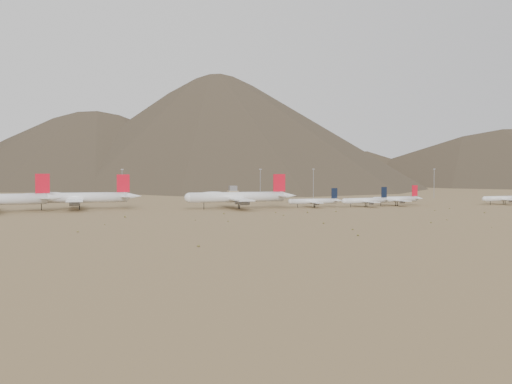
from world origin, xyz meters
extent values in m
plane|color=#9A7D4F|center=(0.00, 0.00, 0.00)|extent=(3000.00, 3000.00, 0.00)
cone|color=white|center=(-101.06, 26.60, 8.42)|extent=(12.46, 7.67, 6.05)
cube|color=white|center=(-106.21, 25.85, 8.59)|extent=(9.06, 23.27, 0.40)
cube|color=red|center=(-107.50, 25.66, 17.24)|extent=(8.46, 1.82, 11.93)
cylinder|color=white|center=(-87.57, 40.06, 7.65)|extent=(63.00, 7.90, 6.50)
sphere|color=white|center=(-119.00, 39.36, 7.65)|extent=(6.37, 6.37, 6.37)
cone|color=white|center=(-52.37, 40.84, 8.14)|extent=(11.44, 6.10, 5.85)
cube|color=white|center=(-88.83, 40.03, 6.67)|extent=(11.34, 57.84, 0.81)
cube|color=white|center=(-57.40, 40.73, 8.30)|extent=(6.15, 22.02, 0.39)
cube|color=red|center=(-58.66, 40.70, 16.66)|extent=(8.18, 0.77, 11.53)
cylinder|color=black|center=(-109.57, 39.57, 2.20)|extent=(0.42, 0.42, 4.40)
cylinder|color=black|center=(-86.35, 41.71, 2.20)|extent=(0.52, 0.52, 4.40)
cylinder|color=black|center=(-86.28, 38.46, 2.20)|extent=(0.52, 0.52, 4.40)
ellipsoid|color=white|center=(-103.92, 39.69, 9.44)|extent=(20.22, 5.32, 3.90)
cylinder|color=slate|center=(-89.09, 51.55, 5.07)|extent=(6.35, 3.06, 2.92)
cylinder|color=slate|center=(-88.57, 28.51, 5.07)|extent=(6.35, 3.06, 2.92)
cylinder|color=slate|center=(-89.32, 61.92, 5.07)|extent=(6.35, 3.06, 2.92)
cylinder|color=slate|center=(-88.34, 18.14, 5.07)|extent=(6.35, 3.06, 2.92)
cylinder|color=white|center=(13.75, 23.51, 7.69)|extent=(63.49, 10.38, 6.53)
sphere|color=white|center=(-17.80, 21.58, 7.69)|extent=(6.40, 6.40, 6.40)
cone|color=white|center=(49.08, 25.68, 8.18)|extent=(11.72, 6.56, 5.88)
cube|color=white|center=(12.49, 23.44, 6.71)|extent=(13.64, 58.45, 0.82)
cube|color=white|center=(44.03, 25.37, 8.34)|extent=(7.02, 22.33, 0.39)
cube|color=red|center=(42.77, 25.29, 16.75)|extent=(8.24, 1.09, 11.59)
cylinder|color=black|center=(-8.33, 22.16, 2.21)|extent=(0.42, 0.42, 4.42)
cylinder|color=black|center=(14.91, 25.22, 2.21)|extent=(0.53, 0.53, 4.42)
cylinder|color=black|center=(15.11, 21.96, 2.21)|extent=(0.53, 0.53, 4.42)
ellipsoid|color=white|center=(-2.66, 22.51, 9.49)|extent=(20.49, 6.13, 3.92)
cylinder|color=slate|center=(11.78, 35.00, 5.09)|extent=(6.49, 3.32, 2.94)
cylinder|color=slate|center=(13.19, 11.87, 5.09)|extent=(6.49, 3.32, 2.94)
cylinder|color=slate|center=(11.14, 45.41, 5.09)|extent=(6.49, 3.32, 2.94)
cylinder|color=slate|center=(13.83, 1.46, 5.09)|extent=(6.49, 3.32, 2.94)
cylinder|color=white|center=(66.62, 24.78, 4.19)|extent=(32.64, 4.26, 3.54)
sphere|color=white|center=(50.34, 24.42, 4.19)|extent=(3.47, 3.47, 3.47)
cone|color=white|center=(84.86, 25.19, 4.45)|extent=(5.93, 3.31, 3.18)
cube|color=white|center=(65.97, 24.77, 3.66)|extent=(5.83, 28.03, 0.44)
cube|color=white|center=(82.25, 25.13, 4.54)|extent=(3.17, 10.67, 0.21)
cube|color=black|center=(81.60, 25.12, 9.45)|extent=(4.24, 0.41, 6.98)
cylinder|color=black|center=(55.22, 24.53, 1.21)|extent=(0.37, 0.37, 2.42)
cylinder|color=black|center=(67.25, 25.68, 1.21)|extent=(0.47, 0.47, 2.42)
cylinder|color=black|center=(67.29, 23.92, 1.21)|extent=(0.47, 0.47, 2.42)
cylinder|color=slate|center=(65.79, 32.59, 2.78)|extent=(3.29, 1.66, 1.59)
cylinder|color=slate|center=(66.14, 16.95, 2.78)|extent=(3.29, 1.66, 1.59)
cylinder|color=white|center=(102.75, 21.83, 4.35)|extent=(33.89, 10.55, 3.68)
sphere|color=white|center=(86.19, 18.35, 4.35)|extent=(3.60, 3.60, 3.60)
cone|color=white|center=(121.31, 25.72, 4.63)|extent=(6.64, 4.49, 3.31)
cube|color=white|center=(102.09, 21.69, 3.80)|extent=(11.26, 29.51, 0.46)
cube|color=white|center=(118.66, 25.17, 4.72)|extent=(5.25, 11.42, 0.22)
cube|color=black|center=(118.00, 25.03, 9.82)|extent=(4.38, 1.23, 7.25)
cylinder|color=black|center=(91.16, 19.40, 1.26)|extent=(0.39, 0.39, 2.52)
cylinder|color=black|center=(103.23, 22.87, 1.26)|extent=(0.48, 0.48, 2.52)
cylinder|color=black|center=(103.60, 21.07, 1.26)|extent=(0.48, 0.48, 2.52)
cylinder|color=slate|center=(100.42, 29.64, 2.89)|extent=(3.65, 2.31, 1.65)
cylinder|color=slate|center=(103.76, 13.74, 2.89)|extent=(3.65, 2.31, 1.65)
cylinder|color=white|center=(128.45, 28.55, 4.61)|extent=(35.90, 10.69, 3.89)
sphere|color=white|center=(110.87, 25.12, 4.61)|extent=(3.81, 3.81, 3.81)
cone|color=white|center=(148.14, 32.40, 4.90)|extent=(7.00, 4.67, 3.50)
cube|color=white|center=(127.75, 28.42, 4.02)|extent=(11.51, 31.23, 0.49)
cube|color=white|center=(145.32, 31.85, 4.99)|extent=(5.40, 12.07, 0.23)
cube|color=red|center=(144.62, 31.71, 10.39)|extent=(4.64, 1.24, 7.68)
cylinder|color=black|center=(116.15, 26.15, 1.33)|extent=(0.41, 0.41, 2.66)
cylinder|color=black|center=(128.97, 29.64, 1.33)|extent=(0.51, 0.51, 2.66)
cylinder|color=black|center=(129.34, 27.74, 1.33)|extent=(0.51, 0.51, 2.66)
cylinder|color=slate|center=(126.10, 36.85, 3.06)|extent=(3.85, 2.40, 1.75)
cylinder|color=slate|center=(129.39, 19.98, 3.06)|extent=(3.85, 2.40, 1.75)
cylinder|color=white|center=(210.77, 23.83, 4.43)|extent=(34.61, 8.98, 3.74)
sphere|color=white|center=(193.76, 21.18, 4.43)|extent=(3.66, 3.66, 3.66)
cube|color=white|center=(210.09, 23.72, 3.87)|extent=(9.97, 30.02, 0.47)
cylinder|color=black|center=(198.86, 21.98, 1.28)|extent=(0.39, 0.39, 2.56)
cylinder|color=black|center=(211.31, 24.85, 1.28)|extent=(0.49, 0.49, 2.56)
cylinder|color=black|center=(211.60, 23.01, 1.28)|extent=(0.49, 0.49, 2.56)
cylinder|color=slate|center=(208.83, 31.89, 2.94)|extent=(3.66, 2.19, 1.68)
cylinder|color=slate|center=(211.36, 15.55, 2.94)|extent=(3.66, 2.19, 1.68)
cube|color=tan|center=(30.00, 120.00, 4.00)|extent=(8.00, 8.00, 8.00)
cube|color=slate|center=(30.00, 120.00, 10.00)|extent=(6.00, 6.00, 4.00)
cylinder|color=gray|center=(-57.23, 125.13, 12.50)|extent=(0.50, 0.50, 25.00)
cube|color=gray|center=(-57.23, 125.13, 25.30)|extent=(2.00, 0.60, 0.80)
cylinder|color=gray|center=(51.58, 115.26, 12.50)|extent=(0.50, 0.50, 25.00)
cube|color=gray|center=(51.58, 115.26, 25.30)|extent=(2.00, 0.60, 0.80)
cylinder|color=gray|center=(103.95, 137.87, 12.50)|extent=(0.50, 0.50, 25.00)
cube|color=gray|center=(103.95, 137.87, 25.30)|extent=(2.00, 0.60, 0.80)
cylinder|color=gray|center=(208.86, 121.26, 12.50)|extent=(0.50, 0.50, 25.00)
cube|color=gray|center=(208.86, 121.26, 25.30)|extent=(2.00, 0.60, 0.80)
ellipsoid|color=olive|center=(-59.73, -32.10, 0.46)|extent=(1.03, 1.03, 0.93)
ellipsoid|color=olive|center=(-81.43, -107.09, 0.35)|extent=(0.83, 0.83, 0.71)
ellipsoid|color=olive|center=(149.69, -46.93, 0.33)|extent=(1.01, 1.01, 0.66)
ellipsoid|color=olive|center=(100.26, -129.23, 0.16)|extent=(0.52, 0.52, 0.33)
ellipsoid|color=olive|center=(-38.83, -167.30, 0.41)|extent=(1.05, 1.05, 0.82)
ellipsoid|color=olive|center=(32.88, -92.31, 0.33)|extent=(1.00, 1.00, 0.66)
ellipsoid|color=olive|center=(27.69, -39.18, 0.25)|extent=(0.92, 0.92, 0.50)
ellipsoid|color=olive|center=(-3.13, -21.12, 0.40)|extent=(0.94, 0.94, 0.79)
ellipsoid|color=olive|center=(101.01, -88.68, 0.27)|extent=(0.71, 0.71, 0.54)
ellipsoid|color=olive|center=(-10.26, -71.66, 0.27)|extent=(0.74, 0.74, 0.54)
ellipsoid|color=olive|center=(28.69, -18.15, 0.27)|extent=(0.84, 0.84, 0.54)
ellipsoid|color=olive|center=(47.51, -21.41, 0.45)|extent=(1.02, 1.02, 0.90)
ellipsoid|color=olive|center=(-25.11, -59.52, 0.17)|extent=(0.54, 0.54, 0.34)
ellipsoid|color=olive|center=(147.95, -10.26, 0.29)|extent=(0.70, 0.70, 0.57)
ellipsoid|color=olive|center=(35.21, -124.04, 0.26)|extent=(1.01, 1.01, 0.52)
ellipsoid|color=olive|center=(28.30, -146.93, 0.35)|extent=(1.03, 1.03, 0.70)
ellipsoid|color=olive|center=(-70.52, -74.73, 0.18)|extent=(0.63, 0.63, 0.36)
ellipsoid|color=olive|center=(130.30, -22.83, 0.22)|extent=(0.71, 0.71, 0.45)
ellipsoid|color=olive|center=(85.61, -100.64, 0.28)|extent=(0.90, 0.90, 0.57)
ellipsoid|color=olive|center=(66.35, -19.28, 0.39)|extent=(0.89, 0.89, 0.78)
camera|label=1|loc=(-69.87, -386.12, 27.94)|focal=45.00mm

